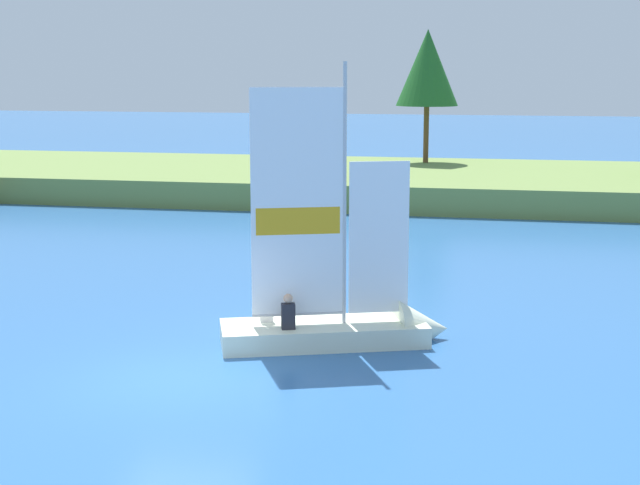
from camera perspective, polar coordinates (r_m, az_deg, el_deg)
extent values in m
plane|color=#2D609E|center=(18.27, -8.31, -8.14)|extent=(200.00, 200.00, 0.00)
cube|color=olive|center=(43.71, 3.29, 3.68)|extent=(80.00, 12.40, 1.14)
cylinder|color=brown|center=(47.00, 6.43, 6.52)|extent=(0.26, 0.26, 2.79)
cone|color=#1E5B23|center=(46.88, 6.51, 10.47)|extent=(3.04, 3.04, 3.67)
cube|color=silver|center=(20.19, 0.23, -5.52)|extent=(4.60, 2.84, 0.45)
cone|color=silver|center=(20.61, 6.25, -5.25)|extent=(1.47, 1.61, 1.33)
cylinder|color=#B7B7BC|center=(19.64, 1.49, 2.88)|extent=(0.08, 0.08, 5.48)
cube|color=white|center=(19.52, -1.34, 2.43)|extent=(1.86, 0.68, 4.72)
cube|color=orange|center=(19.58, -1.34, 1.31)|extent=(1.67, 0.62, 0.57)
cube|color=white|center=(19.92, 3.58, 0.29)|extent=(1.22, 0.45, 3.24)
cylinder|color=#B7B7BC|center=(20.00, -1.31, -4.36)|extent=(1.87, 0.71, 0.06)
cube|color=#26262D|center=(19.64, -1.93, -4.48)|extent=(0.33, 0.28, 0.54)
sphere|color=tan|center=(19.55, -1.94, -3.40)|extent=(0.20, 0.20, 0.20)
cube|color=silver|center=(20.24, -3.26, -4.13)|extent=(0.33, 0.28, 0.48)
sphere|color=tan|center=(20.15, -3.27, -3.17)|extent=(0.20, 0.20, 0.20)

